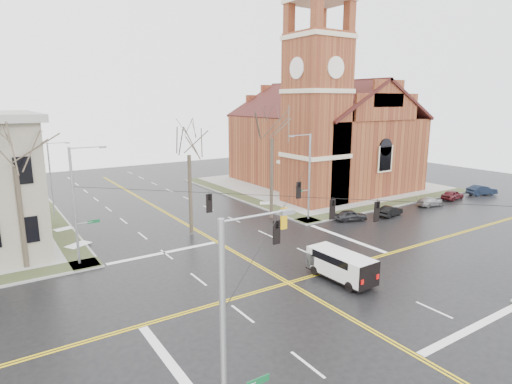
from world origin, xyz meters
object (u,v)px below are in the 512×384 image
cargo_van (339,263)px  parked_car_c (430,202)px  signal_pole_ne (308,174)px  parked_car_a (351,215)px  streetlight_north_b (30,156)px  parked_car_b (390,211)px  signal_pole_nw (76,203)px  church (321,129)px  parked_car_e (482,190)px  signal_pole_sw (228,347)px  parked_car_d (453,195)px  streetlight_north_a (52,176)px  tree_nw_near (189,150)px  tree_nw_far (14,160)px  tree_ne (272,132)px

cargo_van → parked_car_c: size_ratio=1.47×
signal_pole_ne → parked_car_a: size_ratio=2.64×
streetlight_north_b → parked_car_a: streetlight_north_b is taller
cargo_van → parked_car_b: bearing=27.1°
signal_pole_nw → streetlight_north_b: size_ratio=1.12×
church → parked_car_e: church is taller
signal_pole_sw → parked_car_d: bearing=24.4°
signal_pole_ne → parked_car_a: 6.38m
signal_pole_nw → parked_car_c: bearing=-4.8°
streetlight_north_a → cargo_van: streetlight_north_a is taller
signal_pole_sw → tree_nw_near: bearing=67.7°
signal_pole_nw → streetlight_north_a: size_ratio=1.12×
streetlight_north_b → parked_car_a: 47.03m
signal_pole_sw → parked_car_b: bearing=31.6°
parked_car_a → parked_car_b: 5.04m
signal_pole_nw → tree_nw_far: 5.15m
signal_pole_nw → parked_car_b: (31.40, -3.70, -4.38)m
signal_pole_ne → parked_car_e: signal_pole_ne is taller
cargo_van → signal_pole_sw: bearing=-147.3°
signal_pole_nw → signal_pole_sw: 23.00m
parked_car_c → tree_nw_near: 30.28m
signal_pole_sw → tree_nw_far: size_ratio=0.79×
streetlight_north_b → parked_car_e: bearing=-38.7°
signal_pole_ne → parked_car_c: size_ratio=2.50×
church → streetlight_north_b: bearing=146.8°
parked_car_c → tree_nw_near: (-28.77, 5.72, 7.54)m
parked_car_c → parked_car_b: bearing=100.5°
tree_nw_near → parked_car_c: bearing=-11.2°
parked_car_c → tree_ne: tree_ne is taller
parked_car_b → parked_car_e: (18.94, 0.37, 0.09)m
signal_pole_ne → streetlight_north_b: (-21.97, 36.50, -0.48)m
streetlight_north_a → parked_car_e: bearing=-21.8°
parked_car_a → parked_car_b: parked_car_a is taller
parked_car_d → tree_nw_near: bearing=76.5°
signal_pole_nw → parked_car_c: signal_pole_nw is taller
cargo_van → parked_car_c: (24.47, 9.64, -0.65)m
streetlight_north_a → tree_ne: tree_ne is taller
church → tree_nw_near: size_ratio=2.47×
signal_pole_nw → tree_nw_near: size_ratio=0.81×
cargo_van → parked_car_a: cargo_van is taller
streetlight_north_b → parked_car_d: streetlight_north_b is taller
parked_car_e → tree_ne: bearing=96.9°
church → tree_ne: bearing=-146.7°
church → parked_car_d: size_ratio=7.50×
parked_car_c → tree_nw_far: bearing=90.9°
signal_pole_ne → tree_nw_near: 12.84m
streetlight_north_a → church: bearing=-5.2°
signal_pole_ne → parked_car_d: size_ratio=2.45×
streetlight_north_b → parked_car_c: 55.50m
signal_pole_ne → streetlight_north_a: (-21.97, 16.50, -0.48)m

